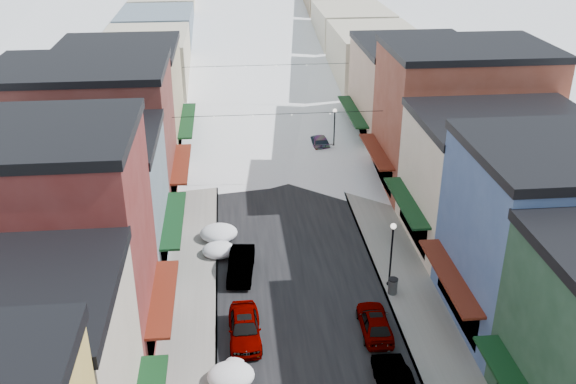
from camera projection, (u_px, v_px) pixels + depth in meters
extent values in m
cube|color=black|center=(264.00, 109.00, 70.20)|extent=(10.00, 160.00, 0.01)
cube|color=gray|center=(203.00, 111.00, 69.59)|extent=(3.20, 160.00, 0.15)
cube|color=gray|center=(324.00, 107.00, 70.74)|extent=(3.20, 160.00, 0.15)
cube|color=slate|center=(218.00, 110.00, 69.73)|extent=(0.10, 160.00, 0.15)
cube|color=slate|center=(310.00, 107.00, 70.61)|extent=(0.10, 160.00, 0.15)
cube|color=maroon|center=(31.00, 256.00, 30.96)|extent=(11.00, 8.00, 12.00)
cube|color=black|center=(6.00, 135.00, 28.26)|extent=(11.20, 8.20, 0.50)
cube|color=#601E10|center=(163.00, 297.00, 32.70)|extent=(1.20, 6.80, 0.15)
cube|color=slate|center=(80.00, 208.00, 39.39)|extent=(10.00, 9.00, 8.50)
cube|color=black|center=(70.00, 140.00, 37.44)|extent=(10.20, 9.20, 0.50)
cube|color=#0E3315|center=(174.00, 219.00, 40.33)|extent=(1.20, 7.65, 0.15)
cube|color=maroon|center=(88.00, 141.00, 46.95)|extent=(12.00, 9.00, 10.50)
cube|color=black|center=(78.00, 67.00, 44.57)|extent=(12.20, 9.20, 0.50)
cube|color=#601E10|center=(181.00, 164.00, 48.41)|extent=(1.20, 7.65, 0.15)
cube|color=tan|center=(122.00, 105.00, 56.23)|extent=(10.00, 11.00, 9.50)
cube|color=black|center=(115.00, 48.00, 54.07)|extent=(10.20, 11.20, 0.50)
cube|color=#0E3315|center=(187.00, 120.00, 57.38)|extent=(1.20, 9.35, 0.15)
cube|color=#3D568B|center=(555.00, 242.00, 34.18)|extent=(10.00, 9.00, 10.00)
cube|color=black|center=(574.00, 150.00, 31.91)|extent=(10.20, 9.20, 0.50)
cube|color=#601E10|center=(450.00, 276.00, 34.47)|extent=(1.20, 7.65, 0.15)
cube|color=beige|center=(497.00, 184.00, 42.62)|extent=(11.00, 9.00, 8.50)
cube|color=black|center=(507.00, 120.00, 40.68)|extent=(11.20, 9.20, 0.50)
cube|color=#0E3315|center=(406.00, 202.00, 42.55)|extent=(1.20, 7.65, 0.15)
cube|color=brown|center=(460.00, 121.00, 50.21)|extent=(12.00, 9.00, 11.00)
cube|color=black|center=(469.00, 48.00, 47.72)|extent=(12.20, 9.20, 0.50)
cube|color=#601E10|center=(376.00, 151.00, 50.63)|extent=(1.20, 7.65, 0.15)
cube|color=tan|center=(412.00, 96.00, 59.53)|extent=(10.00, 11.00, 9.00)
cube|color=black|center=(417.00, 45.00, 57.48)|extent=(10.20, 11.20, 0.50)
cube|color=#0E3315|center=(352.00, 111.00, 59.60)|extent=(1.20, 9.35, 0.15)
cube|color=gray|center=(147.00, 72.00, 69.18)|extent=(9.00, 13.00, 8.00)
cube|color=gray|center=(374.00, 66.00, 71.35)|extent=(9.00, 13.00, 8.00)
cube|color=gray|center=(158.00, 43.00, 81.75)|extent=(9.00, 13.00, 8.00)
cube|color=gray|center=(351.00, 39.00, 83.92)|extent=(9.00, 13.00, 8.00)
cube|color=gray|center=(166.00, 22.00, 94.31)|extent=(9.00, 13.00, 8.00)
cube|color=gray|center=(334.00, 19.00, 96.49)|extent=(9.00, 13.00, 8.00)
cube|color=gray|center=(172.00, 6.00, 106.88)|extent=(9.00, 13.00, 8.00)
cube|color=gray|center=(321.00, 4.00, 109.05)|extent=(9.00, 13.00, 8.00)
cylinder|color=black|center=(279.00, 114.00, 49.57)|extent=(16.40, 0.04, 0.04)
cylinder|color=black|center=(266.00, 65.00, 63.03)|extent=(16.40, 0.04, 0.04)
imported|color=gray|center=(245.00, 328.00, 34.41)|extent=(1.77, 4.30, 1.46)
imported|color=black|center=(241.00, 265.00, 40.18)|extent=(1.93, 4.36, 1.39)
imported|color=#9C9EA4|center=(234.00, 136.00, 60.77)|extent=(2.34, 5.18, 1.47)
imported|color=black|center=(395.00, 383.00, 30.62)|extent=(1.59, 4.33, 1.42)
imported|color=gray|center=(375.00, 322.00, 34.93)|extent=(1.72, 4.02, 1.35)
imported|color=black|center=(318.00, 142.00, 59.37)|extent=(2.22, 4.81, 1.36)
imported|color=gray|center=(259.00, 121.00, 64.63)|extent=(1.87, 4.31, 1.44)
imported|color=silver|center=(277.00, 89.00, 74.39)|extent=(2.85, 6.10, 1.69)
cylinder|color=#515355|center=(393.00, 286.00, 38.12)|extent=(0.55, 0.55, 0.95)
cylinder|color=black|center=(393.00, 279.00, 37.91)|extent=(0.59, 0.59, 0.06)
cylinder|color=black|center=(389.00, 284.00, 39.16)|extent=(0.29, 0.29, 0.10)
cylinder|color=black|center=(391.00, 257.00, 38.34)|extent=(0.12, 0.12, 3.89)
sphere|color=white|center=(393.00, 226.00, 37.44)|extent=(0.35, 0.35, 0.35)
cylinder|color=black|center=(333.00, 154.00, 58.11)|extent=(0.30, 0.30, 0.10)
cylinder|color=black|center=(334.00, 134.00, 57.27)|extent=(0.12, 0.12, 4.00)
sphere|color=white|center=(335.00, 111.00, 56.34)|extent=(0.36, 0.36, 0.36)
ellipsoid|color=white|center=(231.00, 376.00, 31.38)|extent=(2.34, 1.98, 0.99)
ellipsoid|color=white|center=(235.00, 363.00, 32.58)|extent=(1.00, 0.90, 0.50)
ellipsoid|color=white|center=(219.00, 250.00, 42.25)|extent=(2.20, 1.86, 0.93)
ellipsoid|color=white|center=(222.00, 244.00, 43.44)|extent=(0.94, 0.85, 0.47)
ellipsoid|color=white|center=(219.00, 233.00, 44.15)|extent=(2.59, 2.19, 1.10)
ellipsoid|color=white|center=(222.00, 228.00, 45.36)|extent=(1.11, 1.00, 0.55)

